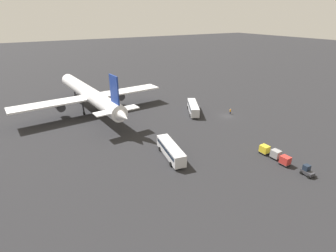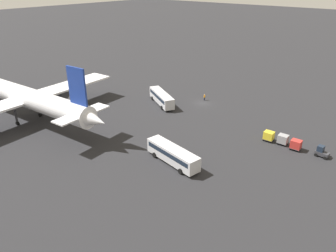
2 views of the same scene
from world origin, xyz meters
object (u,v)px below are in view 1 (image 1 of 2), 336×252
at_px(airplane, 89,94).
at_px(baggage_tug, 307,171).
at_px(shuttle_bus_far, 171,150).
at_px(worker_person, 230,111).
at_px(cargo_cart_red, 285,160).
at_px(cargo_cart_yellow, 264,149).
at_px(cargo_cart_grey, 276,154).
at_px(shuttle_bus_near, 193,107).

xyz_separation_m(airplane, baggage_tug, (-59.15, -26.51, -4.91)).
relative_size(shuttle_bus_far, worker_person, 6.90).
bearing_deg(cargo_cart_red, cargo_cart_yellow, -2.19).
relative_size(baggage_tug, cargo_cart_grey, 1.22).
relative_size(worker_person, cargo_cart_grey, 0.84).
height_order(shuttle_bus_near, baggage_tug, shuttle_bus_near).
relative_size(shuttle_bus_near, shuttle_bus_far, 0.99).
height_order(airplane, cargo_cart_red, airplane).
bearing_deg(shuttle_bus_far, worker_person, -55.33).
distance_m(shuttle_bus_near, baggage_tug, 40.96).
bearing_deg(shuttle_bus_far, cargo_cart_grey, -112.06).
distance_m(airplane, cargo_cart_red, 60.53).
bearing_deg(cargo_cart_red, shuttle_bus_far, 51.20).
distance_m(airplane, worker_person, 45.70).
bearing_deg(cargo_cart_yellow, worker_person, -26.20).
xyz_separation_m(shuttle_bus_near, cargo_cart_yellow, (-30.64, 2.05, -0.67)).
bearing_deg(shuttle_bus_near, cargo_cart_red, -154.33).
xyz_separation_m(airplane, shuttle_bus_near, (-18.23, -28.17, -3.98)).
xyz_separation_m(shuttle_bus_near, shuttle_bus_far, (-20.98, 21.28, -0.01)).
relative_size(shuttle_bus_near, cargo_cart_grey, 5.74).
relative_size(cargo_cart_red, cargo_cart_grey, 1.00).
distance_m(baggage_tug, cargo_cart_red, 4.69).
bearing_deg(baggage_tug, cargo_cart_yellow, 7.70).
xyz_separation_m(worker_person, cargo_cart_red, (-29.17, 11.80, 0.32)).
relative_size(baggage_tug, cargo_cart_yellow, 1.22).
distance_m(airplane, shuttle_bus_far, 40.01).
bearing_deg(airplane, cargo_cart_red, -158.80).
relative_size(shuttle_bus_far, cargo_cart_yellow, 5.82).
xyz_separation_m(shuttle_bus_far, cargo_cart_grey, (-12.47, -19.59, -0.66)).
relative_size(airplane, cargo_cart_grey, 26.66).
bearing_deg(shuttle_bus_far, airplane, 20.40).
distance_m(airplane, baggage_tug, 65.00).
height_order(baggage_tug, cargo_cart_yellow, baggage_tug).
bearing_deg(worker_person, cargo_cart_red, 157.98).
xyz_separation_m(airplane, cargo_cart_yellow, (-48.87, -26.12, -4.66)).
xyz_separation_m(cargo_cart_red, cargo_cart_yellow, (5.63, -0.22, 0.00)).
xyz_separation_m(shuttle_bus_near, cargo_cart_red, (-36.27, 2.26, -0.67)).
bearing_deg(worker_person, cargo_cart_grey, 156.92).
height_order(worker_person, cargo_cart_grey, cargo_cart_grey).
bearing_deg(baggage_tug, shuttle_bus_near, 3.23).
distance_m(airplane, cargo_cart_grey, 58.26).
distance_m(shuttle_bus_far, cargo_cart_red, 24.41).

